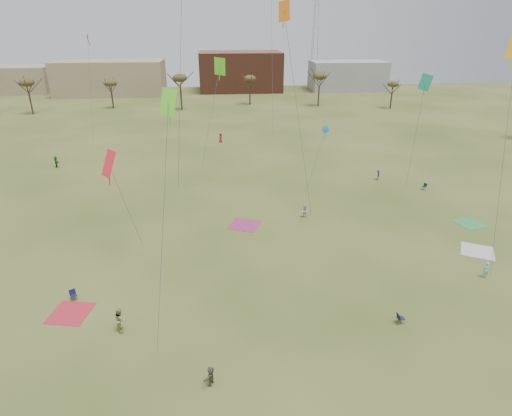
{
  "coord_description": "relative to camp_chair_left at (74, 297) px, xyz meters",
  "views": [
    {
      "loc": [
        -3.22,
        -22.51,
        20.87
      ],
      "look_at": [
        0.0,
        12.0,
        5.5
      ],
      "focal_mm": 29.63,
      "sensor_mm": 36.0,
      "label": 1
    }
  ],
  "objects": [
    {
      "name": "ground",
      "position": [
        15.4,
        -7.3,
        -0.26
      ],
      "size": [
        260.0,
        260.0,
        0.0
      ],
      "primitive_type": "plane",
      "color": "#374A17",
      "rests_on": "ground"
    },
    {
      "name": "spectator_fore_b",
      "position": [
        4.63,
        -4.15,
        0.7
      ],
      "size": [
        0.94,
        1.09,
        1.92
      ],
      "primitive_type": "imported",
      "rotation": [
        0.0,
        0.0,
        1.83
      ],
      "color": "#979360",
      "rests_on": "ground"
    },
    {
      "name": "spectator_fore_c",
      "position": [
        11.2,
        -9.88,
        0.42
      ],
      "size": [
        0.92,
        1.31,
        1.36
      ],
      "primitive_type": "imported",
      "rotation": [
        0.0,
        0.0,
        4.25
      ],
      "color": "brown",
      "rests_on": "ground"
    },
    {
      "name": "flyer_mid_c",
      "position": [
        35.36,
        0.0,
        0.52
      ],
      "size": [
        0.6,
        0.43,
        1.55
      ],
      "primitive_type": "imported",
      "rotation": [
        0.0,
        0.0,
        3.25
      ],
      "color": "#7BC4CE",
      "rests_on": "ground"
    },
    {
      "name": "spectator_mid_e",
      "position": [
        21.91,
        13.82,
        0.54
      ],
      "size": [
        0.98,
        0.97,
        1.59
      ],
      "primitive_type": "imported",
      "rotation": [
        0.0,
        0.0,
        5.55
      ],
      "color": "silver",
      "rests_on": "ground"
    },
    {
      "name": "flyer_far_a",
      "position": [
        -12.93,
        35.63,
        0.61
      ],
      "size": [
        1.32,
        1.63,
        1.74
      ],
      "primitive_type": "imported",
      "rotation": [
        0.0,
        0.0,
        2.16
      ],
      "color": "#2A7125",
      "rests_on": "ground"
    },
    {
      "name": "flyer_far_b",
      "position": [
        12.78,
        48.13,
        0.61
      ],
      "size": [
        0.99,
        0.98,
        1.73
      ],
      "primitive_type": "imported",
      "rotation": [
        0.0,
        0.0,
        0.74
      ],
      "color": "#A61C35",
      "rests_on": "ground"
    },
    {
      "name": "flyer_far_c",
      "position": [
        34.87,
        25.39,
        0.46
      ],
      "size": [
        0.81,
        1.06,
        1.45
      ],
      "primitive_type": "imported",
      "rotation": [
        0.0,
        0.0,
        4.38
      ],
      "color": "navy",
      "rests_on": "ground"
    },
    {
      "name": "blanket_red",
      "position": [
        0.23,
        -1.8,
        -0.26
      ],
      "size": [
        3.41,
        3.41,
        0.03
      ],
      "primitive_type": "cube",
      "rotation": [
        0.0,
        0.0,
        2.94
      ],
      "color": "red",
      "rests_on": "ground"
    },
    {
      "name": "blanket_cream",
      "position": [
        37.45,
        4.49,
        -0.26
      ],
      "size": [
        4.06,
        4.06,
        0.03
      ],
      "primitive_type": "cube",
      "rotation": [
        0.0,
        0.0,
        2.63
      ],
      "color": "beige",
      "rests_on": "ground"
    },
    {
      "name": "blanket_plum",
      "position": [
        14.83,
        12.51,
        -0.26
      ],
      "size": [
        4.09,
        4.09,
        0.03
      ],
      "primitive_type": "cube",
      "rotation": [
        0.0,
        0.0,
        1.17
      ],
      "color": "#9F3063",
      "rests_on": "ground"
    },
    {
      "name": "blanket_olive",
      "position": [
        40.21,
        10.49,
        -0.26
      ],
      "size": [
        3.41,
        3.41,
        0.03
      ],
      "primitive_type": "cube",
      "rotation": [
        0.0,
        0.0,
        0.23
      ],
      "color": "#36954C",
      "rests_on": "ground"
    },
    {
      "name": "camp_chair_left",
      "position": [
        0.0,
        0.0,
        0.0
      ],
      "size": [
        0.71,
        0.73,
        0.87
      ],
      "rotation": [
        0.0,
        0.0,
        0.55
      ],
      "color": "#15163B",
      "rests_on": "ground"
    },
    {
      "name": "camp_chair_center",
      "position": [
        25.4,
        -5.3,
        0.0
      ],
      "size": [
        0.6,
        0.56,
        0.87
      ],
      "rotation": [
        0.0,
        0.0,
        1.69
      ],
      "color": "#131D35",
      "rests_on": "ground"
    },
    {
      "name": "camp_chair_right",
      "position": [
        39.73,
        21.05,
        0.0
      ],
      "size": [
        0.71,
        0.69,
        0.87
      ],
      "rotation": [
        0.0,
        0.0,
        5.17
      ],
      "color": "#131D34",
      "rests_on": "ground"
    },
    {
      "name": "kites_aloft",
      "position": [
        16.52,
        28.97,
        20.49
      ],
      "size": [
        52.64,
        75.55,
        27.8
      ],
      "color": "red",
      "rests_on": "ground"
    },
    {
      "name": "tree_line",
      "position": [
        12.56,
        71.82,
        6.83
      ],
      "size": [
        117.44,
        49.32,
        8.91
      ],
      "color": "#3A2B1E",
      "rests_on": "ground"
    },
    {
      "name": "building_tan",
      "position": [
        -19.6,
        107.7,
        4.74
      ],
      "size": [
        32.0,
        14.0,
        10.0
      ],
      "primitive_type": "cube",
      "color": "#937F60",
      "rests_on": "ground"
    },
    {
      "name": "building_brick",
      "position": [
        20.4,
        112.7,
        5.74
      ],
      "size": [
        26.0,
        16.0,
        12.0
      ],
      "primitive_type": "cube",
      "color": "brown",
      "rests_on": "ground"
    },
    {
      "name": "building_grey",
      "position": [
        55.4,
        110.7,
        4.24
      ],
      "size": [
        24.0,
        12.0,
        9.0
      ],
      "primitive_type": "cube",
      "color": "gray",
      "rests_on": "ground"
    },
    {
      "name": "building_tan_west",
      "position": [
        -49.6,
        114.7,
        3.74
      ],
      "size": [
        20.0,
        12.0,
        8.0
      ],
      "primitive_type": "cube",
      "color": "#937F60",
      "rests_on": "ground"
    },
    {
      "name": "radio_tower",
      "position": [
        45.4,
        117.7,
        18.95
      ],
      "size": [
        1.51,
        1.72,
        41.0
      ],
      "color": "#9EA3A8",
      "rests_on": "ground"
    }
  ]
}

